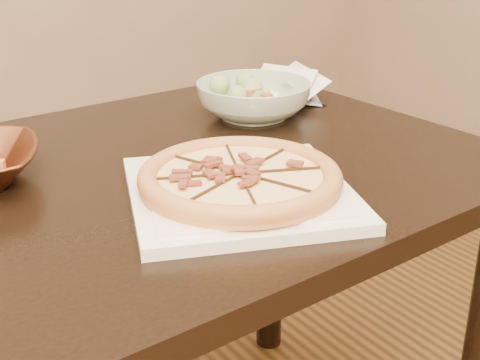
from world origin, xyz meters
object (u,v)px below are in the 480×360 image
at_px(pizza, 240,177).
at_px(dining_table, 125,241).
at_px(salad_bowl, 254,100).
at_px(plate, 240,192).

bearing_deg(pizza, dining_table, 123.21).
bearing_deg(dining_table, pizza, -56.79).
xyz_separation_m(dining_table, salad_bowl, (0.37, 0.15, 0.15)).
height_order(plate, salad_bowl, salad_bowl).
bearing_deg(pizza, plate, 0.56).
xyz_separation_m(dining_table, pizza, (0.11, -0.17, 0.15)).
height_order(plate, pizza, pizza).
xyz_separation_m(dining_table, plate, (0.11, -0.17, 0.12)).
xyz_separation_m(plate, pizza, (-0.00, -0.00, 0.02)).
relative_size(pizza, salad_bowl, 1.30).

